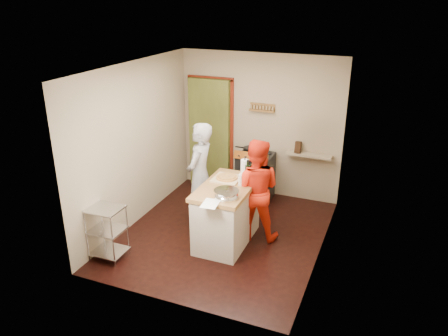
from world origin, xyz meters
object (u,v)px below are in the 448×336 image
at_px(island, 227,212).
at_px(person_stripe, 200,176).
at_px(wire_shelving, 107,230).
at_px(person_red, 255,190).
at_px(stove, 255,176).

distance_m(island, person_stripe, 0.78).
xyz_separation_m(wire_shelving, person_red, (1.74, 1.35, 0.35)).
bearing_deg(wire_shelving, person_red, 37.77).
relative_size(island, person_stripe, 0.81).
xyz_separation_m(wire_shelving, person_stripe, (0.81, 1.38, 0.42)).
xyz_separation_m(island, person_stripe, (-0.59, 0.34, 0.37)).
relative_size(wire_shelving, island, 0.57).
bearing_deg(person_red, person_stripe, -11.04).
distance_m(wire_shelving, person_stripe, 1.65).
height_order(wire_shelving, person_red, person_red).
distance_m(wire_shelving, person_red, 2.23).
bearing_deg(person_red, wire_shelving, 28.71).
xyz_separation_m(person_stripe, person_red, (0.93, -0.03, -0.07)).
bearing_deg(person_stripe, island, 59.69).
bearing_deg(island, stove, 92.73).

